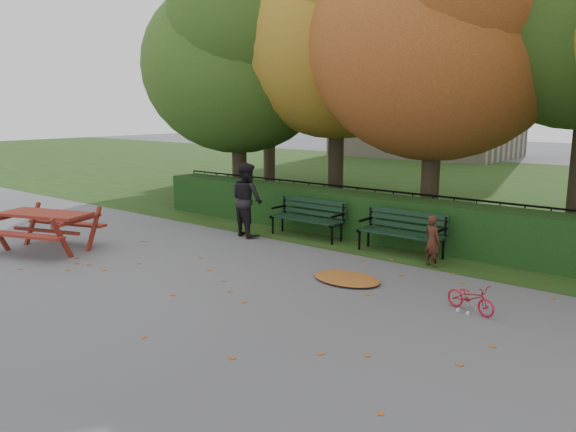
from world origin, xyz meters
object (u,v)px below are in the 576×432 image
Objects in this scene: tree_b at (344,14)px; child at (432,241)px; tree_c at (447,22)px; bench_right at (403,229)px; picnic_table at (45,221)px; bench_left at (309,215)px; bicycle at (471,298)px; adult at (247,199)px; tree_a at (240,51)px; tree_f at (272,28)px.

tree_b is 7.50m from child.
tree_c is 4.44× the size of bench_right.
bench_right is (3.54, -3.04, -4.88)m from tree_b.
tree_c is 3.49× the size of picnic_table.
bench_left is 1.00× the size of bench_right.
bicycle is (4.76, -2.37, -0.31)m from bench_left.
bicycle is at bearing -60.47° from tree_c.
adult is (-4.47, -0.30, 0.37)m from child.
bench_right is (6.29, -1.88, -4.00)m from tree_a.
tree_a is at bearing -30.79° from adult.
tree_a is 0.94× the size of tree_c.
tree_c is 9.86× the size of bicycle.
bench_right is 1.05× the size of adult.
tree_c is at bearing 30.78° from picnic_table.
tree_a is 8.55m from child.
tree_c is 6.01m from adult.
adult is (-1.19, -0.80, 0.34)m from bench_left.
picnic_table is 2.32× the size of child.
tree_f reaches higher than child.
tree_a is 9.23× the size of bicycle.
tree_c reaches higher than adult.
bicycle is (8.27, 2.07, -0.42)m from picnic_table.
bench_right is (8.23, -5.54, -5.17)m from tree_f.
bench_right is at bearing 0.00° from bench_left.
bicycle is at bearing -36.76° from tree_f.
tree_a is at bearing 163.39° from bench_right.
bench_left is 1.48m from adult.
bicycle is at bearing -42.55° from tree_b.
picnic_table is at bearing -76.92° from tree_f.
picnic_table is at bearing -130.09° from tree_c.
tree_b is at bearing 23.05° from tree_a.
bench_left is 0.78× the size of picnic_table.
tree_a is at bearing -62.02° from tree_f.
tree_c is 4.65× the size of adult.
tree_a is at bearing -176.35° from tree_c.
bench_right is 1.01m from child.
child is at bearing -29.79° from bench_right.
tree_c is at bearing -22.35° from tree_f.
bicycle is at bearing -5.06° from picnic_table.
tree_a is 4.31m from tree_f.
child is at bearing -67.56° from tree_c.
bench_left is 3.31m from child.
tree_f is 11.19m from bench_right.
bench_left is at bearing -69.42° from tree_b.
tree_f is 14.31m from bicycle.
tree_b is 8.90× the size of child.
tree_c is 8.10× the size of child.
bench_left is 2.40m from bench_right.
tree_f is 9.56m from bench_left.
tree_b reaches higher than child.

